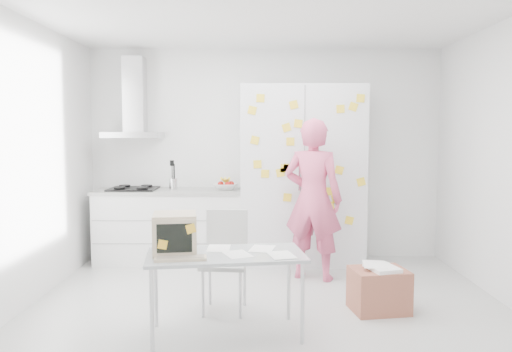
{
  "coord_description": "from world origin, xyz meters",
  "views": [
    {
      "loc": [
        -0.1,
        -4.48,
        1.63
      ],
      "look_at": [
        -0.11,
        0.79,
        1.17
      ],
      "focal_mm": 35.0,
      "sensor_mm": 36.0,
      "label": 1
    }
  ],
  "objects_px": {
    "person": "(313,199)",
    "desk": "(194,243)",
    "chair": "(225,254)",
    "cardboard_box": "(379,289)"
  },
  "relations": [
    {
      "from": "person",
      "to": "desk",
      "type": "height_order",
      "value": "person"
    },
    {
      "from": "desk",
      "to": "chair",
      "type": "height_order",
      "value": "desk"
    },
    {
      "from": "cardboard_box",
      "to": "chair",
      "type": "bearing_deg",
      "value": 177.08
    },
    {
      "from": "cardboard_box",
      "to": "person",
      "type": "bearing_deg",
      "value": 115.7
    },
    {
      "from": "desk",
      "to": "cardboard_box",
      "type": "bearing_deg",
      "value": 10.22
    },
    {
      "from": "person",
      "to": "cardboard_box",
      "type": "relative_size",
      "value": 3.28
    },
    {
      "from": "person",
      "to": "cardboard_box",
      "type": "xyz_separation_m",
      "value": [
        0.49,
        -1.03,
        -0.69
      ]
    },
    {
      "from": "chair",
      "to": "person",
      "type": "bearing_deg",
      "value": 51.5
    },
    {
      "from": "person",
      "to": "chair",
      "type": "xyz_separation_m",
      "value": [
        -0.91,
        -0.96,
        -0.38
      ]
    },
    {
      "from": "person",
      "to": "chair",
      "type": "bearing_deg",
      "value": 68.27
    }
  ]
}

